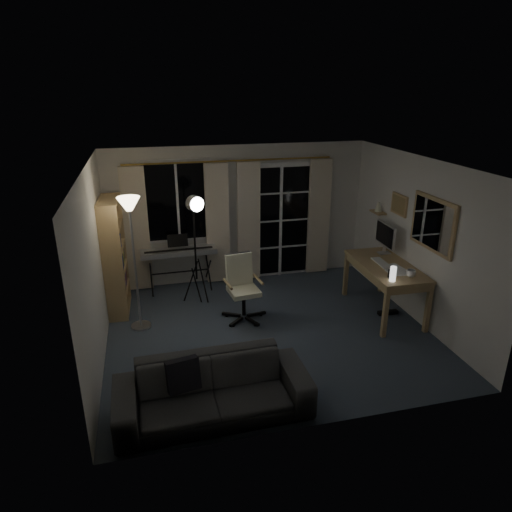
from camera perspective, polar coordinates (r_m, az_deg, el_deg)
The scene contains 17 objects.
floor at distance 6.69m, azimuth 1.53°, elevation -9.39°, with size 4.50×4.00×0.02m, color #3A4855.
window at distance 7.78m, azimuth -9.80°, elevation 6.74°, with size 1.20×0.08×1.40m.
french_door at distance 8.22m, azimuth 3.03°, elevation 4.34°, with size 1.32×0.09×2.11m.
curtains at distance 7.91m, azimuth -2.96°, elevation 4.20°, with size 3.60×0.07×2.13m.
bookshelf at distance 7.22m, azimuth -17.47°, elevation -0.49°, with size 0.31×0.84×1.78m.
torchiere_lamp at distance 6.39m, azimuth -15.38°, elevation 3.80°, with size 0.41×0.41×1.94m.
keyboard_piano at distance 7.75m, azimuth -9.62°, elevation 0.43°, with size 1.27×0.62×0.91m.
studio_light at distance 7.00m, azimuth -7.60°, elevation 4.91°, with size 0.42×0.42×1.82m.
office_chair at distance 6.84m, azimuth -1.87°, elevation -3.16°, with size 0.67×0.68×0.98m.
desk at distance 7.18m, azimuth 15.91°, elevation -1.76°, with size 0.78×1.50×0.79m.
monitor at distance 7.50m, azimuth 15.87°, elevation 2.48°, with size 0.19×0.57×0.50m.
desk_clutter at distance 6.98m, azimuth 16.26°, elevation -3.09°, with size 0.48×0.90×1.01m.
mug at distance 6.77m, azimuth 18.81°, elevation -1.96°, with size 0.13×0.10×0.13m, color silver.
wall_mirror at distance 6.69m, azimuth 21.24°, elevation 3.73°, with size 0.04×0.94×0.74m.
framed_print at distance 7.40m, azimuth 17.47°, elevation 6.15°, with size 0.03×0.42×0.32m.
wall_shelf at distance 7.83m, azimuth 15.04°, elevation 5.72°, with size 0.16×0.30×0.18m.
sofa at distance 5.01m, azimuth -5.48°, elevation -15.36°, with size 2.07×0.64×0.81m.
Camera 1 is at (-1.55, -5.56, 3.36)m, focal length 32.00 mm.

